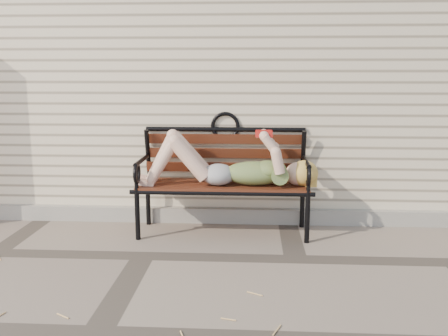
{
  "coord_description": "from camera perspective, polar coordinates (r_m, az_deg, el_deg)",
  "views": [
    {
      "loc": [
        0.89,
        -3.85,
        1.48
      ],
      "look_at": [
        0.64,
        0.42,
        0.67
      ],
      "focal_mm": 40.0,
      "sensor_mm": 36.0,
      "label": 1
    }
  ],
  "objects": [
    {
      "name": "foundation_strip",
      "position": [
        5.1,
        -6.89,
        -5.28
      ],
      "size": [
        8.0,
        0.1,
        0.15
      ],
      "primitive_type": "cube",
      "color": "#A39C94",
      "rests_on": "ground"
    },
    {
      "name": "ground",
      "position": [
        4.23,
        -9.21,
        -9.89
      ],
      "size": [
        80.0,
        80.0,
        0.0
      ],
      "primitive_type": "plane",
      "color": "gray",
      "rests_on": "ground"
    },
    {
      "name": "straw_scatter",
      "position": [
        3.69,
        -21.3,
        -13.59
      ],
      "size": [
        2.78,
        1.7,
        0.01
      ],
      "color": "#E4B56F",
      "rests_on": "ground"
    },
    {
      "name": "garden_bench",
      "position": [
        4.69,
        -0.03,
        0.26
      ],
      "size": [
        1.72,
        0.69,
        1.11
      ],
      "color": "black",
      "rests_on": "ground"
    },
    {
      "name": "reading_woman",
      "position": [
        4.55,
        0.05,
        0.4
      ],
      "size": [
        1.62,
        0.37,
        0.51
      ],
      "color": "#0B384E",
      "rests_on": "ground"
    },
    {
      "name": "house_wall",
      "position": [
        6.91,
        -4.15,
        10.93
      ],
      "size": [
        8.0,
        4.0,
        3.0
      ],
      "primitive_type": "cube",
      "color": "beige",
      "rests_on": "ground"
    }
  ]
}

